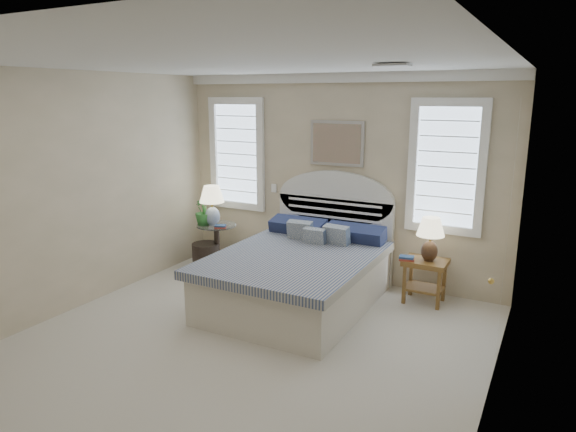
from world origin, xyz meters
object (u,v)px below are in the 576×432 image
Objects in this scene: nightstand_right at (425,272)px; floor_pot at (206,255)px; bed at (301,271)px; lamp_left at (212,201)px; side_table_left at (217,241)px; lamp_right at (430,234)px.

floor_pot is at bearing -176.53° from nightstand_right.
nightstand_right is 1.36× the size of floor_pot.
nightstand_right is 3.10m from floor_pot.
lamp_left is (-1.69, 0.56, 0.59)m from bed.
side_table_left is (-1.65, 0.59, 0.00)m from bed.
side_table_left is 1.10× the size of lamp_left.
nightstand_right is at bearing 170.30° from lamp_right.
bed is 4.31× the size of lamp_right.
floor_pot is at bearing -150.98° from lamp_left.
lamp_left reaches higher than side_table_left.
lamp_right is (1.34, 0.69, 0.47)m from bed.
floor_pot is at bearing -176.68° from lamp_right.
floor_pot is 0.74× the size of lamp_right.
side_table_left is at bearing -178.06° from nightstand_right.
bed is 1.47m from nightstand_right.
lamp_left is (0.10, 0.06, 0.80)m from floor_pot.
lamp_right is (3.03, 0.12, -0.13)m from lamp_left.
bed is at bearing -15.73° from floor_pot.
floor_pot is (-0.14, -0.09, -0.21)m from side_table_left.
nightstand_right is at bearing 28.03° from bed.
bed is 5.85× the size of floor_pot.
nightstand_right is 3.05m from lamp_left.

